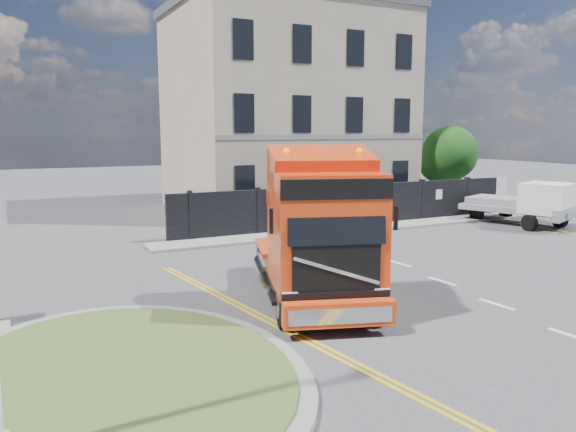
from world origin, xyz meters
TOP-DOWN VIEW (x-y plane):
  - ground at (0.00, 0.00)m, footprint 120.00×120.00m
  - traffic_island at (-7.00, -3.00)m, footprint 6.80×6.80m
  - hoarding_fence at (6.55, 9.00)m, footprint 18.80×0.25m
  - georgian_building at (6.00, 16.50)m, footprint 12.30×10.30m
  - tree at (14.38, 12.10)m, footprint 3.20×3.20m
  - pavement_far at (6.00, 8.10)m, footprint 20.00×1.60m
  - truck at (-1.59, -0.85)m, footprint 4.45×7.11m
  - flatbed_pickup at (13.46, 5.09)m, footprint 3.75×5.62m

SIDE VIEW (x-z plane):
  - ground at x=0.00m, z-range 0.00..0.00m
  - pavement_far at x=6.00m, z-range 0.00..0.12m
  - traffic_island at x=-7.00m, z-range 0.00..0.16m
  - hoarding_fence at x=6.55m, z-range 0.00..2.00m
  - flatbed_pickup at x=13.46m, z-range 0.08..2.22m
  - truck at x=-1.59m, z-range -0.21..3.79m
  - tree at x=14.38m, z-range 0.65..5.45m
  - georgian_building at x=6.00m, z-range -0.63..12.17m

